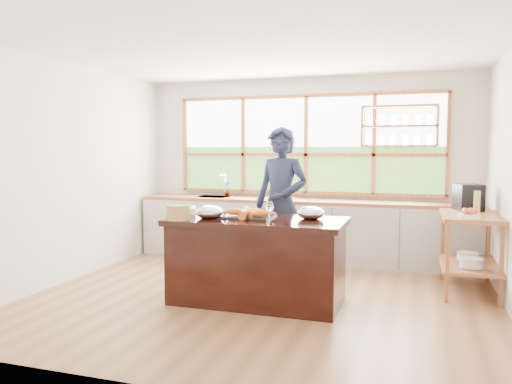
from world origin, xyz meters
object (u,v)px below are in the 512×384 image
at_px(espresso_machine, 468,197).
at_px(island, 257,260).
at_px(cook, 281,205).
at_px(wicker_basket, 178,212).

bearing_deg(espresso_machine, island, -164.54).
height_order(cook, espresso_machine, cook).
bearing_deg(island, wicker_basket, -155.89).
height_order(island, cook, cook).
bearing_deg(island, cook, 88.74).
relative_size(island, espresso_machine, 5.84).
bearing_deg(wicker_basket, island, 24.11).
height_order(espresso_machine, wicker_basket, espresso_machine).
xyz_separation_m(cook, wicker_basket, (-0.77, -1.25, 0.03)).
relative_size(cook, wicker_basket, 7.85).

